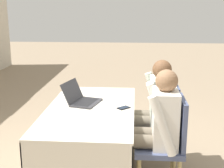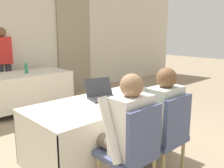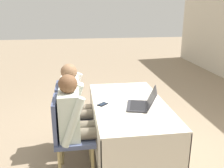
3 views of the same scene
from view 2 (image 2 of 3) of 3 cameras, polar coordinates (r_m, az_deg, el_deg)
name	(u,v)px [view 2 (image 2 of 3)]	position (r m, az deg, el deg)	size (l,w,h in m)	color
ground_plane	(100,162)	(3.10, -2.85, -17.35)	(24.00, 24.00, 0.00)	gray
curtain_panel	(74,39)	(6.44, -8.60, 10.17)	(0.96, 0.04, 2.65)	gray
conference_table_near	(99,117)	(2.87, -2.96, -7.62)	(1.61, 0.87, 0.73)	beige
conference_table_far	(26,82)	(5.10, -19.05, 0.47)	(1.61, 0.87, 0.73)	beige
laptop	(102,95)	(2.98, -2.20, -2.52)	(0.42, 0.41, 0.22)	#333338
cell_phone	(120,109)	(2.59, 1.93, -5.65)	(0.14, 0.14, 0.01)	black
paper_beside_laptop	(43,112)	(2.58, -15.39, -6.27)	(0.31, 0.36, 0.00)	white
paper_centre_table	(112,102)	(2.82, -0.01, -4.25)	(0.27, 0.33, 0.00)	white
water_bottle	(26,68)	(5.02, -19.01, 3.54)	(0.06, 0.06, 0.24)	#288456
chair_near_left	(133,150)	(2.24, 4.78, -14.76)	(0.44, 0.44, 0.92)	tan
chair_near_right	(166,134)	(2.60, 12.26, -11.08)	(0.44, 0.44, 0.92)	tan
person_checkered_shirt	(124,129)	(2.24, 2.84, -10.27)	(0.50, 0.52, 1.18)	#665B4C
person_white_shirt	(158,116)	(2.60, 10.52, -7.25)	(0.50, 0.52, 1.18)	#665B4C
person_red_shirt	(4,61)	(5.68, -23.51, 4.89)	(0.38, 0.27, 1.59)	#33333D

